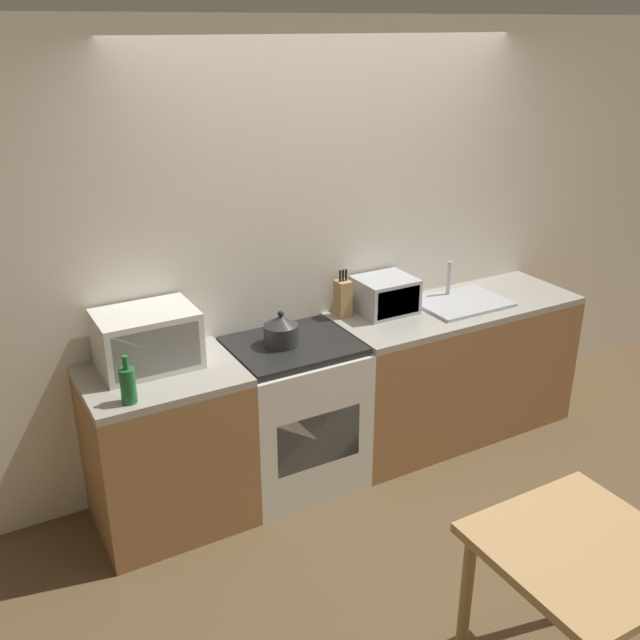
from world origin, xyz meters
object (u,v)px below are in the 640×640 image
at_px(microwave, 147,339).
at_px(stove_range, 294,413).
at_px(toaster_oven, 385,295).
at_px(dining_table, 581,572).
at_px(kettle, 281,330).
at_px(bottle, 128,385).

bearing_deg(microwave, stove_range, -8.04).
xyz_separation_m(toaster_oven, dining_table, (-0.46, -2.01, -0.37)).
relative_size(kettle, toaster_oven, 0.59).
bearing_deg(bottle, microwave, 59.23).
relative_size(microwave, bottle, 2.07).
height_order(bottle, dining_table, bottle).
xyz_separation_m(microwave, bottle, (-0.20, -0.33, -0.06)).
height_order(bottle, toaster_oven, bottle).
height_order(microwave, toaster_oven, microwave).
xyz_separation_m(kettle, microwave, (-0.72, 0.10, 0.07)).
bearing_deg(bottle, toaster_oven, 11.95).
distance_m(stove_range, kettle, 0.54).
bearing_deg(microwave, dining_table, -62.58).
bearing_deg(dining_table, toaster_oven, 77.05).
distance_m(stove_range, bottle, 1.14).
xyz_separation_m(stove_range, bottle, (-0.98, -0.22, 0.55)).
xyz_separation_m(kettle, toaster_oven, (0.78, 0.13, 0.02)).
xyz_separation_m(stove_range, dining_table, (0.25, -1.88, 0.19)).
bearing_deg(toaster_oven, bottle, -168.05).
distance_m(microwave, toaster_oven, 1.49).
xyz_separation_m(microwave, dining_table, (1.03, -1.99, -0.41)).
bearing_deg(stove_range, microwave, 171.96).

